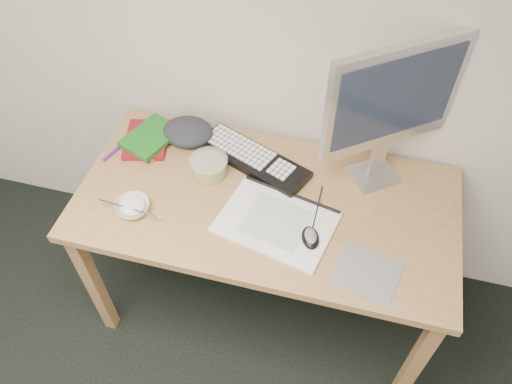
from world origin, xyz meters
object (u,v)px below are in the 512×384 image
keyboard (253,159)px  monitor (392,102)px  rice_bowl (133,207)px  desk (266,214)px  sketchpad (276,222)px

keyboard → monitor: monitor is taller
keyboard → rice_bowl: bearing=-113.1°
keyboard → monitor: bearing=28.1°
desk → sketchpad: bearing=-56.7°
sketchpad → monitor: 0.57m
desk → rice_bowl: size_ratio=11.24×
sketchpad → rice_bowl: bearing=-159.4°
sketchpad → monitor: size_ratio=0.68×
keyboard → monitor: 0.58m
rice_bowl → monitor: bearing=25.6°
sketchpad → keyboard: size_ratio=0.85×
desk → sketchpad: sketchpad is taller
desk → monitor: monitor is taller
sketchpad → rice_bowl: (-0.51, -0.08, 0.01)m
desk → monitor: (0.37, 0.23, 0.44)m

